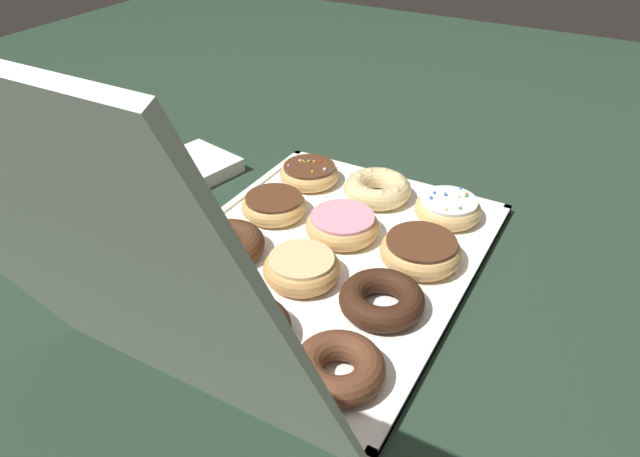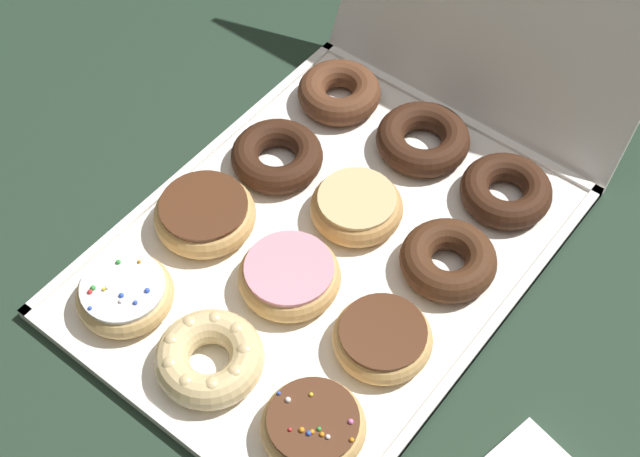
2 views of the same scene
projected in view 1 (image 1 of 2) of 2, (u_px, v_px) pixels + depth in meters
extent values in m
plane|color=#233828|center=(322.00, 262.00, 0.91)|extent=(3.00, 3.00, 0.00)
cube|color=white|center=(322.00, 259.00, 0.91)|extent=(0.44, 0.57, 0.01)
cube|color=white|center=(394.00, 181.00, 1.11)|extent=(0.44, 0.01, 0.01)
cube|color=white|center=(209.00, 380.00, 0.70)|extent=(0.44, 0.01, 0.01)
cube|color=white|center=(455.00, 303.00, 0.82)|extent=(0.01, 0.57, 0.01)
cube|color=white|center=(212.00, 221.00, 0.99)|extent=(0.01, 0.57, 0.01)
cube|color=white|center=(90.00, 284.00, 0.49)|extent=(0.44, 0.23, 0.48)
torus|color=#E5B770|center=(448.00, 209.00, 0.99)|extent=(0.11, 0.11, 0.03)
cylinder|color=white|center=(449.00, 201.00, 0.98)|extent=(0.10, 0.10, 0.01)
sphere|color=red|center=(467.00, 195.00, 0.99)|extent=(0.01, 0.01, 0.01)
sphere|color=green|center=(460.00, 208.00, 0.95)|extent=(0.01, 0.01, 0.01)
sphere|color=blue|center=(435.00, 193.00, 0.99)|extent=(0.01, 0.01, 0.01)
sphere|color=blue|center=(431.00, 198.00, 0.98)|extent=(0.01, 0.01, 0.01)
sphere|color=yellow|center=(459.00, 196.00, 0.98)|extent=(0.00, 0.00, 0.00)
sphere|color=orange|center=(446.00, 210.00, 0.95)|extent=(0.00, 0.00, 0.00)
sphere|color=white|center=(458.00, 197.00, 0.98)|extent=(0.00, 0.00, 0.00)
sphere|color=blue|center=(461.00, 188.00, 1.00)|extent=(0.00, 0.00, 0.00)
sphere|color=blue|center=(446.00, 195.00, 0.99)|extent=(0.01, 0.01, 0.01)
sphere|color=white|center=(444.00, 193.00, 0.99)|extent=(0.00, 0.00, 0.00)
sphere|color=green|center=(466.00, 196.00, 0.98)|extent=(0.01, 0.01, 0.01)
torus|color=#EACC8C|center=(378.00, 189.00, 1.04)|extent=(0.12, 0.12, 0.04)
sphere|color=#EACC8C|center=(358.00, 178.00, 1.05)|extent=(0.02, 0.02, 0.02)
sphere|color=#EACC8C|center=(357.00, 186.00, 1.03)|extent=(0.02, 0.02, 0.02)
sphere|color=#EACC8C|center=(365.00, 193.00, 1.01)|extent=(0.02, 0.02, 0.02)
sphere|color=#EACC8C|center=(381.00, 195.00, 1.00)|extent=(0.02, 0.02, 0.02)
sphere|color=#EACC8C|center=(395.00, 193.00, 1.01)|extent=(0.02, 0.02, 0.02)
sphere|color=#EACC8C|center=(402.00, 186.00, 1.03)|extent=(0.02, 0.02, 0.02)
sphere|color=#EACC8C|center=(397.00, 178.00, 1.05)|extent=(0.02, 0.02, 0.02)
sphere|color=#EACC8C|center=(384.00, 173.00, 1.06)|extent=(0.02, 0.02, 0.02)
sphere|color=#EACC8C|center=(369.00, 173.00, 1.06)|extent=(0.02, 0.02, 0.02)
torus|color=tan|center=(309.00, 174.00, 1.09)|extent=(0.11, 0.11, 0.03)
cylinder|color=#59331E|center=(309.00, 167.00, 1.08)|extent=(0.09, 0.09, 0.01)
sphere|color=red|center=(321.00, 161.00, 1.09)|extent=(0.00, 0.00, 0.00)
sphere|color=orange|center=(287.00, 161.00, 1.09)|extent=(0.00, 0.00, 0.00)
sphere|color=blue|center=(310.00, 161.00, 1.09)|extent=(0.01, 0.01, 0.01)
sphere|color=pink|center=(289.00, 166.00, 1.08)|extent=(0.01, 0.01, 0.01)
sphere|color=yellow|center=(312.00, 172.00, 1.06)|extent=(0.00, 0.00, 0.00)
sphere|color=white|center=(325.00, 169.00, 1.07)|extent=(0.01, 0.01, 0.01)
sphere|color=blue|center=(331.00, 171.00, 1.06)|extent=(0.00, 0.00, 0.00)
sphere|color=orange|center=(314.00, 161.00, 1.09)|extent=(0.01, 0.01, 0.01)
sphere|color=orange|center=(309.00, 161.00, 1.09)|extent=(0.01, 0.01, 0.01)
sphere|color=orange|center=(303.00, 161.00, 1.09)|extent=(0.01, 0.01, 0.01)
sphere|color=white|center=(300.00, 161.00, 1.09)|extent=(0.01, 0.01, 0.01)
sphere|color=green|center=(305.00, 162.00, 1.09)|extent=(0.00, 0.00, 0.00)
torus|color=tan|center=(421.00, 252.00, 0.88)|extent=(0.12, 0.12, 0.04)
cylinder|color=#59331E|center=(422.00, 242.00, 0.87)|extent=(0.11, 0.11, 0.01)
torus|color=tan|center=(345.00, 227.00, 0.94)|extent=(0.12, 0.12, 0.04)
cylinder|color=pink|center=(345.00, 218.00, 0.93)|extent=(0.10, 0.10, 0.01)
torus|color=tan|center=(274.00, 206.00, 1.00)|extent=(0.11, 0.11, 0.03)
cylinder|color=#59331E|center=(274.00, 198.00, 0.99)|extent=(0.10, 0.10, 0.01)
torus|color=#381E11|center=(382.00, 299.00, 0.79)|extent=(0.12, 0.12, 0.04)
torus|color=tan|center=(303.00, 269.00, 0.85)|extent=(0.11, 0.11, 0.04)
cylinder|color=#EACC8C|center=(302.00, 260.00, 0.84)|extent=(0.09, 0.09, 0.01)
torus|color=#472816|center=(228.00, 244.00, 0.90)|extent=(0.11, 0.11, 0.04)
torus|color=#59331E|center=(339.00, 368.00, 0.69)|extent=(0.11, 0.11, 0.04)
torus|color=#381E11|center=(245.00, 329.00, 0.75)|extent=(0.12, 0.12, 0.04)
torus|color=#381E11|center=(171.00, 293.00, 0.80)|extent=(0.11, 0.11, 0.04)
cube|color=white|center=(194.00, 167.00, 1.14)|extent=(0.16, 0.16, 0.03)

